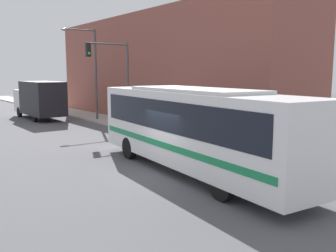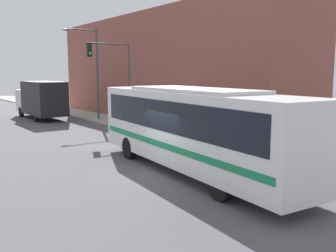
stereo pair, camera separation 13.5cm
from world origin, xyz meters
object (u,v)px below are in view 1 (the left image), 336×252
city_bus (193,124)px  fire_hydrant (186,133)px  pedestrian_near_corner (212,125)px  pedestrian_mid_block (142,113)px  street_lamp (91,66)px  traffic_light_pole (115,70)px  parking_meter (140,117)px  delivery_truck (39,99)px

city_bus → fire_hydrant: size_ratio=14.85×
city_bus → pedestrian_near_corner: bearing=46.4°
pedestrian_mid_block → street_lamp: bearing=102.9°
city_bus → traffic_light_pole: bearing=81.0°
fire_hydrant → pedestrian_mid_block: size_ratio=0.44×
parking_meter → pedestrian_near_corner: pedestrian_near_corner is taller
traffic_light_pole → delivery_truck: bearing=104.3°
fire_hydrant → pedestrian_near_corner: pedestrian_near_corner is taller
street_lamp → delivery_truck: bearing=128.4°
pedestrian_near_corner → pedestrian_mid_block: size_ratio=0.89×
traffic_light_pole → street_lamp: size_ratio=0.81×
parking_meter → delivery_truck: bearing=106.4°
city_bus → traffic_light_pole: (3.25, 12.20, 2.21)m
street_lamp → pedestrian_near_corner: 13.40m
delivery_truck → fire_hydrant: size_ratio=9.33×
delivery_truck → city_bus: bearing=-92.4°
pedestrian_near_corner → street_lamp: bearing=96.5°
city_bus → pedestrian_mid_block: city_bus is taller
delivery_truck → pedestrian_mid_block: bearing=-65.3°
parking_meter → pedestrian_mid_block: pedestrian_mid_block is taller
delivery_truck → traffic_light_pole: traffic_light_pole is taller
parking_meter → pedestrian_mid_block: size_ratio=0.69×
city_bus → pedestrian_mid_block: 13.02m
parking_meter → street_lamp: street_lamp is taller
fire_hydrant → pedestrian_mid_block: 6.58m
delivery_truck → pedestrian_mid_block: delivery_truck is taller
traffic_light_pole → pedestrian_mid_block: size_ratio=3.32×
street_lamp → parking_meter: bearing=-88.8°
delivery_truck → pedestrian_mid_block: size_ratio=4.15×
fire_hydrant → pedestrian_near_corner: 1.57m
delivery_truck → fire_hydrant: 16.38m
traffic_light_pole → pedestrian_mid_block: (2.04, -0.34, -3.12)m
pedestrian_near_corner → traffic_light_pole: bearing=106.4°
city_bus → pedestrian_near_corner: city_bus is taller
delivery_truck → pedestrian_mid_block: (4.39, -9.55, -0.71)m
fire_hydrant → street_lamp: street_lamp is taller
parking_meter → street_lamp: bearing=91.2°
street_lamp → pedestrian_near_corner: street_lamp is taller
city_bus → pedestrian_mid_block: (5.28, 11.87, -0.91)m
street_lamp → pedestrian_near_corner: size_ratio=4.62×
fire_hydrant → parking_meter: 4.95m
pedestrian_mid_block → city_bus: bearing=-114.0°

